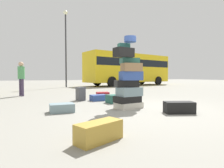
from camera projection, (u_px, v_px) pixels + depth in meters
name	position (u px, v px, depth m)	size (l,w,h in m)	color
ground_plane	(146.00, 109.00, 5.17)	(80.00, 80.00, 0.00)	gray
suitcase_tower	(128.00, 80.00, 5.30)	(0.93, 0.74, 2.07)	beige
suitcase_tan_left_side	(99.00, 132.00, 2.62)	(0.70, 0.29, 0.28)	#B28C33
suitcase_navy_behind_tower	(99.00, 98.00, 7.01)	(0.60, 0.39, 0.22)	#334F99
suitcase_slate_foreground_near	(62.00, 108.00, 4.76)	(0.61, 0.41, 0.22)	gray
suitcase_charcoal_upright_blue	(81.00, 94.00, 7.06)	(0.26, 0.34, 0.51)	#4C4C51
suitcase_teal_foreground_far	(116.00, 99.00, 6.45)	(0.64, 0.44, 0.28)	#26594C
suitcase_black_right_side	(179.00, 107.00, 4.63)	(0.72, 0.34, 0.29)	black
suitcase_maroon_white_trunk	(103.00, 95.00, 7.74)	(0.51, 0.37, 0.26)	maroon
person_bearded_onlooker	(21.00, 76.00, 8.58)	(0.30, 0.32, 1.60)	#3F334C
person_tourist_with_camera	(136.00, 75.00, 10.79)	(0.30, 0.32, 1.70)	black
person_passerby_in_red	(125.00, 75.00, 8.60)	(0.30, 0.34, 1.67)	black
parked_bus	(129.00, 67.00, 18.98)	(9.71, 4.36, 3.15)	yellow
lamp_post	(66.00, 38.00, 15.41)	(0.36, 0.36, 6.42)	#333338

